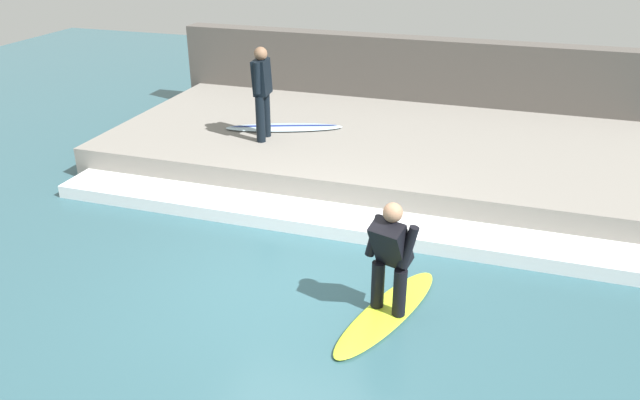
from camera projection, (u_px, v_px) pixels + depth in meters
ground_plane at (295, 286)px, 7.45m from camera, size 28.00×28.00×0.00m
concrete_ledge at (376, 149)px, 10.95m from camera, size 4.40×9.16×0.52m
back_wall at (404, 80)px, 12.80m from camera, size 0.50×9.62×1.76m
wave_foam_crest at (334, 220)px, 8.80m from camera, size 0.76×8.71×0.20m
surfboard_riding at (387, 312)px, 6.93m from camera, size 2.05×1.06×0.06m
surfer_riding at (391, 253)px, 6.61m from camera, size 0.52×0.59×1.31m
surfer_waiting_near at (262, 89)px, 10.28m from camera, size 0.53×0.27×1.56m
surfboard_waiting_near at (284, 127)px, 11.11m from camera, size 1.14×2.11×0.07m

